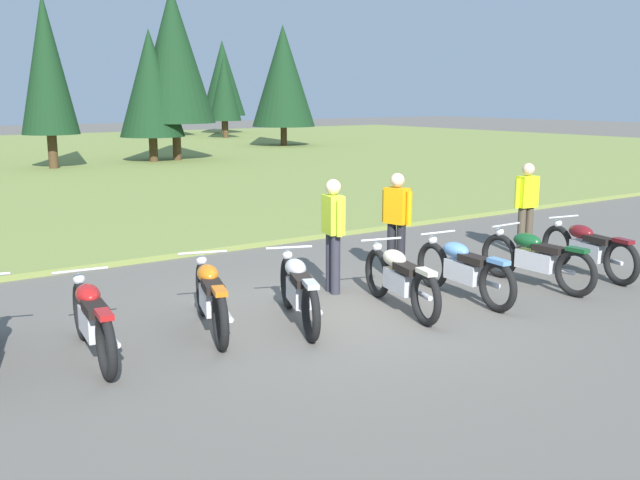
% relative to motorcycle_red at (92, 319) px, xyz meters
% --- Properties ---
extents(ground_plane, '(140.00, 140.00, 0.00)m').
position_rel_motorcycle_red_xyz_m(ground_plane, '(3.25, -0.29, -0.44)').
color(ground_plane, '#605B54').
extents(motorcycle_red, '(0.62, 2.10, 0.88)m').
position_rel_motorcycle_red_xyz_m(motorcycle_red, '(0.00, 0.00, 0.00)').
color(motorcycle_red, black).
rests_on(motorcycle_red, ground).
extents(motorcycle_orange, '(0.84, 2.03, 0.88)m').
position_rel_motorcycle_red_xyz_m(motorcycle_orange, '(1.47, 0.10, 0.00)').
color(motorcycle_orange, black).
rests_on(motorcycle_orange, ground).
extents(motorcycle_silver, '(0.94, 1.99, 0.88)m').
position_rel_motorcycle_red_xyz_m(motorcycle_silver, '(2.52, -0.25, 0.00)').
color(motorcycle_silver, black).
rests_on(motorcycle_silver, ground).
extents(motorcycle_cream, '(0.75, 2.06, 0.88)m').
position_rel_motorcycle_red_xyz_m(motorcycle_cream, '(3.95, -0.55, 0.00)').
color(motorcycle_cream, black).
rests_on(motorcycle_cream, ground).
extents(motorcycle_sky_blue, '(0.62, 2.10, 0.88)m').
position_rel_motorcycle_red_xyz_m(motorcycle_sky_blue, '(5.04, -0.65, 0.00)').
color(motorcycle_sky_blue, black).
rests_on(motorcycle_sky_blue, ground).
extents(motorcycle_british_green, '(0.62, 2.10, 0.88)m').
position_rel_motorcycle_red_xyz_m(motorcycle_british_green, '(6.44, -0.79, 0.00)').
color(motorcycle_british_green, black).
rests_on(motorcycle_british_green, ground).
extents(motorcycle_maroon, '(0.68, 2.08, 0.88)m').
position_rel_motorcycle_red_xyz_m(motorcycle_maroon, '(7.70, -0.81, 0.00)').
color(motorcycle_maroon, black).
rests_on(motorcycle_maroon, ground).
extents(rider_near_row_end, '(0.29, 0.54, 1.67)m').
position_rel_motorcycle_red_xyz_m(rider_near_row_end, '(3.73, 0.67, 0.51)').
color(rider_near_row_end, '#2D2D38').
rests_on(rider_near_row_end, ground).
extents(rider_checking_bike, '(0.55, 0.26, 1.67)m').
position_rel_motorcycle_red_xyz_m(rider_checking_bike, '(8.06, 0.74, 0.51)').
color(rider_checking_bike, '#4C4233').
rests_on(rider_checking_bike, ground).
extents(rider_in_hivis_vest, '(0.30, 0.54, 1.67)m').
position_rel_motorcycle_red_xyz_m(rider_in_hivis_vest, '(5.04, 0.79, 0.51)').
color(rider_in_hivis_vest, black).
rests_on(rider_in_hivis_vest, ground).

